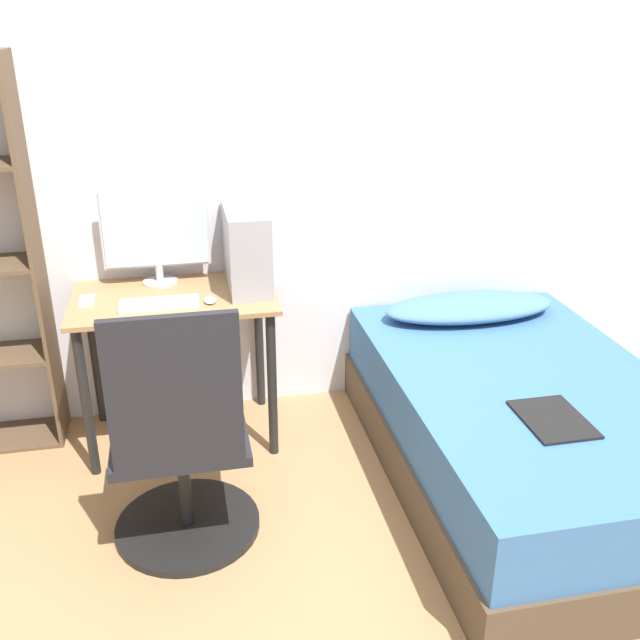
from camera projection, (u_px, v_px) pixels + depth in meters
ground_plane at (312, 586)px, 2.63m from camera, size 14.00×14.00×0.00m
wall_back at (253, 170)px, 3.44m from camera, size 8.00×0.05×2.50m
desk at (176, 322)px, 3.33m from camera, size 0.93×0.58×0.75m
office_chair at (182, 457)px, 2.71m from camera, size 0.59×0.59×1.05m
bed at (524, 429)px, 3.16m from camera, size 1.18×1.89×0.50m
pillow at (470, 307)px, 3.65m from camera, size 0.89×0.36×0.11m
magazine at (553, 419)px, 2.74m from camera, size 0.24×0.32×0.01m
monitor at (156, 232)px, 3.33m from camera, size 0.50×0.17×0.46m
keyboard at (159, 304)px, 3.16m from camera, size 0.35×0.13×0.02m
pc_tower at (247, 248)px, 3.31m from camera, size 0.19×0.44×0.38m
mouse at (210, 300)px, 3.20m from camera, size 0.06×0.09×0.02m
phone at (87, 301)px, 3.20m from camera, size 0.07×0.14×0.01m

